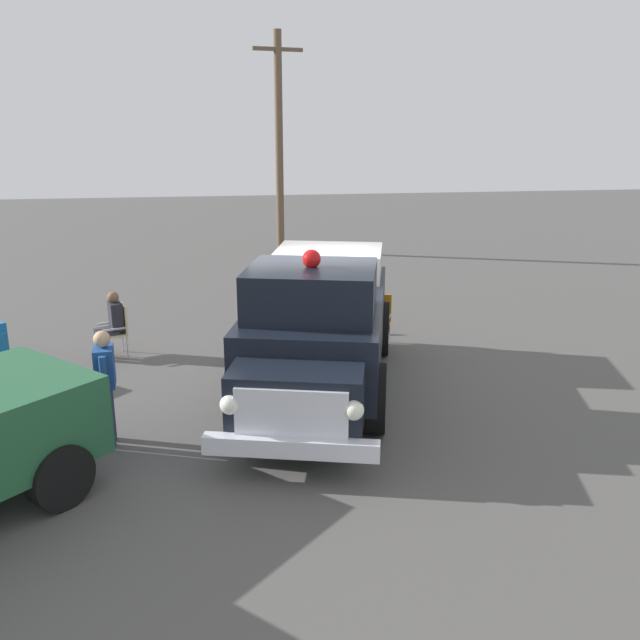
# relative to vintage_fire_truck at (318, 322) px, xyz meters

# --- Properties ---
(ground_plane) EXTENTS (60.00, 60.00, 0.00)m
(ground_plane) POSITION_rel_vintage_fire_truck_xyz_m (0.11, 0.80, -1.20)
(ground_plane) COLOR #514F4C
(vintage_fire_truck) EXTENTS (3.67, 6.31, 2.59)m
(vintage_fire_truck) POSITION_rel_vintage_fire_truck_xyz_m (0.00, 0.00, 0.00)
(vintage_fire_truck) COLOR black
(vintage_fire_truck) RESTS_ON ground
(lawn_chair_near_truck) EXTENTS (0.63, 0.63, 1.02)m
(lawn_chair_near_truck) POSITION_rel_vintage_fire_truck_xyz_m (-3.57, 2.29, -0.61)
(lawn_chair_near_truck) COLOR #B7BABF
(lawn_chair_near_truck) RESTS_ON ground
(lawn_chair_by_car) EXTENTS (0.65, 0.65, 1.02)m
(lawn_chair_by_car) POSITION_rel_vintage_fire_truck_xyz_m (1.57, 2.28, -0.61)
(lawn_chair_by_car) COLOR #B7BABF
(lawn_chair_by_car) RESTS_ON ground
(lawn_chair_spare) EXTENTS (0.53, 0.51, 1.02)m
(lawn_chair_spare) POSITION_rel_vintage_fire_truck_xyz_m (0.06, 3.35, -0.61)
(lawn_chair_spare) COLOR #B7BABF
(lawn_chair_spare) RESTS_ON ground
(spectator_seated) EXTENTS (0.62, 0.52, 1.29)m
(spectator_seated) POSITION_rel_vintage_fire_truck_xyz_m (-3.70, 2.25, -0.50)
(spectator_seated) COLOR #383842
(spectator_seated) RESTS_ON ground
(spectator_standing) EXTENTS (0.30, 0.65, 1.68)m
(spectator_standing) POSITION_rel_vintage_fire_truck_xyz_m (-3.22, -1.57, -0.23)
(spectator_standing) COLOR #2D334C
(spectator_standing) RESTS_ON ground
(utility_pole) EXTENTS (1.68, 0.54, 7.17)m
(utility_pole) POSITION_rel_vintage_fire_truck_xyz_m (0.54, 12.70, 2.53)
(utility_pole) COLOR brown
(utility_pole) RESTS_ON ground
(traffic_cone) EXTENTS (0.40, 0.40, 0.64)m
(traffic_cone) POSITION_rel_vintage_fire_truck_xyz_m (0.46, 4.94, -0.89)
(traffic_cone) COLOR orange
(traffic_cone) RESTS_ON ground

